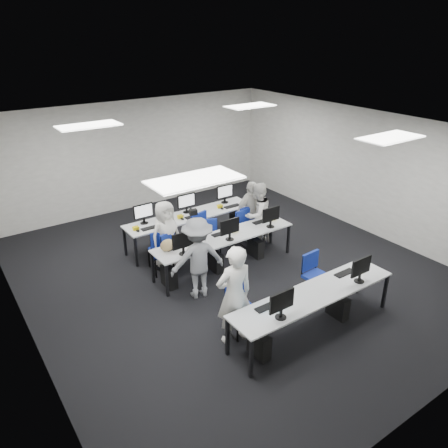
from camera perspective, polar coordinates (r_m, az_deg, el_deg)
room at (r=8.71m, az=0.85°, el=2.45°), size 9.00×9.02×3.00m
ceiling_panels at (r=8.26m, az=0.91°, el=12.03°), size 5.20×4.60×0.02m
desk_front at (r=7.49m, az=11.68°, el=-9.15°), size 3.20×0.70×0.73m
desk_mid at (r=9.19m, az=0.09°, el=-1.91°), size 3.20×0.70×0.73m
desk_back at (r=10.26m, az=-4.38°, el=0.96°), size 3.20×0.70×0.73m
equipment_front at (r=7.55m, az=10.53°, el=-11.75°), size 2.51×0.41×1.19m
equipment_mid at (r=9.23m, az=-0.82°, el=-4.04°), size 2.91×0.41×1.19m
equipment_back at (r=10.50m, az=-3.48°, el=-0.38°), size 2.91×0.41×1.19m
chair_0 at (r=7.55m, az=2.20°, el=-12.03°), size 0.47×0.51×0.88m
chair_1 at (r=8.55m, az=11.90°, el=-7.74°), size 0.47×0.51×0.90m
chair_2 at (r=9.31m, az=-8.05°, el=-4.69°), size 0.51×0.54×0.84m
chair_3 at (r=9.84m, az=-2.40°, el=-2.46°), size 0.59×0.62×0.98m
chair_4 at (r=10.31m, az=3.59°, el=-1.31°), size 0.47×0.51×0.91m
chair_5 at (r=9.49m, az=-8.04°, el=-4.06°), size 0.54×0.56×0.86m
chair_6 at (r=10.01m, az=-2.32°, el=-2.16°), size 0.58×0.60×0.89m
chair_7 at (r=10.45m, az=1.73°, el=-0.95°), size 0.48×0.51×0.89m
handbag at (r=8.61m, az=-7.40°, el=-2.76°), size 0.31×0.20×0.25m
student_0 at (r=7.01m, az=1.35°, el=-9.29°), size 0.68×0.49×1.74m
student_1 at (r=10.17m, az=4.39°, el=1.25°), size 0.83×0.69×1.53m
student_2 at (r=9.32m, az=-7.63°, el=-1.34°), size 0.79×0.59×1.48m
student_3 at (r=10.37m, az=3.46°, el=1.63°), size 0.89×0.41×1.49m
photographer at (r=8.19m, az=-3.45°, el=-4.47°), size 1.14×0.80×1.62m
dslr_camera at (r=7.96m, az=-4.05°, el=1.55°), size 0.17×0.20×0.10m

